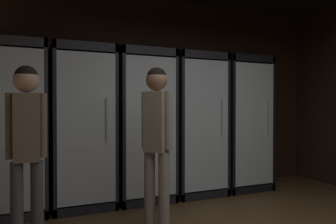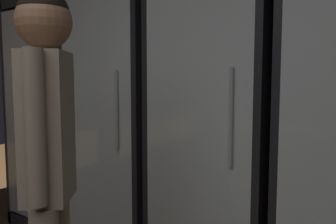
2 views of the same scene
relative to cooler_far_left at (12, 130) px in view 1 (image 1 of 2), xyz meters
name	(u,v)px [view 1 (image 1 of 2)]	position (x,y,z in m)	size (l,w,h in m)	color
wall_back	(160,95)	(1.95, 0.34, 0.44)	(6.00, 0.06, 2.80)	black
cooler_far_left	(12,130)	(0.00, 0.00, 0.00)	(0.73, 0.70, 1.96)	#2B2B30
cooler_left	(82,128)	(0.78, 0.00, 0.00)	(0.73, 0.70, 1.96)	black
cooler_center	(142,126)	(1.55, 0.00, 0.00)	(0.73, 0.70, 1.96)	black
cooler_right	(193,125)	(2.32, 0.00, 0.01)	(0.73, 0.70, 1.96)	black
cooler_far_right	(239,124)	(3.10, 0.00, 0.00)	(0.73, 0.70, 1.96)	black
shopper_near	(27,137)	(0.15, -1.14, 0.01)	(0.32, 0.21, 1.56)	#4C4C4C
shopper_far	(157,131)	(1.32, -1.14, 0.03)	(0.26, 0.29, 1.61)	gray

